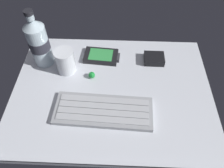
% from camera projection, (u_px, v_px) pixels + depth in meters
% --- Properties ---
extents(ground_plane, '(0.64, 0.48, 0.03)m').
position_uv_depth(ground_plane, '(112.00, 92.00, 0.71)').
color(ground_plane, silver).
extents(keyboard, '(0.29, 0.12, 0.02)m').
position_uv_depth(keyboard, '(103.00, 111.00, 0.64)').
color(keyboard, '#93969B').
rests_on(keyboard, ground_plane).
extents(handheld_device, '(0.13, 0.09, 0.02)m').
position_uv_depth(handheld_device, '(101.00, 56.00, 0.78)').
color(handheld_device, black).
rests_on(handheld_device, ground_plane).
extents(juice_cup, '(0.06, 0.06, 0.09)m').
position_uv_depth(juice_cup, '(66.00, 62.00, 0.72)').
color(juice_cup, silver).
rests_on(juice_cup, ground_plane).
extents(water_bottle, '(0.07, 0.07, 0.21)m').
position_uv_depth(water_bottle, '(39.00, 42.00, 0.70)').
color(water_bottle, silver).
rests_on(water_bottle, ground_plane).
extents(charger_block, '(0.07, 0.06, 0.02)m').
position_uv_depth(charger_block, '(154.00, 59.00, 0.77)').
color(charger_block, black).
rests_on(charger_block, ground_plane).
extents(trackball_mouse, '(0.02, 0.02, 0.02)m').
position_uv_depth(trackball_mouse, '(92.00, 75.00, 0.72)').
color(trackball_mouse, '#198C33').
rests_on(trackball_mouse, ground_plane).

